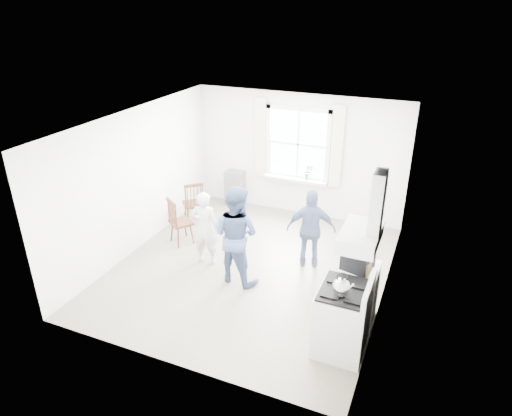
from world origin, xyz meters
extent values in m
cube|color=gray|center=(0.00, 0.00, -0.01)|extent=(4.62, 5.12, 0.02)
cube|color=silver|center=(0.00, 2.52, 1.30)|extent=(4.62, 0.04, 2.64)
cube|color=silver|center=(0.00, -2.52, 1.30)|extent=(4.62, 0.04, 2.64)
cube|color=silver|center=(-2.27, 0.00, 1.30)|extent=(0.04, 5.12, 2.64)
cube|color=silver|center=(2.27, 0.00, 1.30)|extent=(0.04, 5.12, 2.64)
cube|color=white|center=(0.00, 0.00, 2.61)|extent=(4.62, 5.12, 0.02)
cube|color=white|center=(0.00, 2.48, 1.55)|extent=(1.20, 0.02, 1.40)
cube|color=white|center=(0.00, 2.46, 2.29)|extent=(1.38, 0.09, 0.09)
cube|color=white|center=(0.00, 2.46, 0.81)|extent=(1.38, 0.09, 0.09)
cube|color=white|center=(-0.65, 2.46, 1.55)|extent=(0.09, 0.09, 1.58)
cube|color=white|center=(0.65, 2.46, 1.55)|extent=(0.09, 0.09, 1.58)
cube|color=white|center=(0.00, 2.38, 0.82)|extent=(1.38, 0.24, 0.06)
cube|color=beige|center=(-0.82, 2.44, 1.60)|extent=(0.24, 0.05, 1.70)
cube|color=beige|center=(0.82, 2.44, 1.60)|extent=(0.24, 0.05, 1.70)
cube|color=white|center=(2.02, -1.35, 1.74)|extent=(0.45, 0.76, 0.18)
cube|color=white|center=(2.17, -1.35, 2.21)|extent=(0.14, 0.30, 0.76)
cube|color=gray|center=(-1.40, 2.33, 0.40)|extent=(0.40, 0.30, 0.80)
cube|color=silver|center=(1.91, -1.35, 0.46)|extent=(0.65, 0.76, 0.92)
cube|color=black|center=(1.91, -1.35, 0.94)|extent=(0.61, 0.72, 0.03)
cube|color=silver|center=(2.20, -1.35, 1.02)|extent=(0.06, 0.76, 0.20)
cylinder|color=silver|center=(1.56, -1.35, 0.70)|extent=(0.02, 0.61, 0.02)
sphere|color=silver|center=(1.87, -1.47, 1.06)|extent=(0.22, 0.22, 0.22)
cylinder|color=silver|center=(1.87, -1.47, 0.99)|extent=(0.20, 0.20, 0.04)
torus|color=black|center=(1.87, -1.47, 1.19)|extent=(0.14, 0.07, 0.14)
cube|color=white|center=(1.98, -0.65, 0.45)|extent=(0.50, 0.55, 0.90)
cube|color=black|center=(1.93, -0.73, 0.99)|extent=(0.45, 0.43, 0.18)
cube|color=black|center=(1.93, -0.73, 1.16)|extent=(0.45, 0.43, 0.16)
cube|color=olive|center=(1.98, -0.79, 0.99)|extent=(0.29, 0.22, 0.17)
cube|color=#472117|center=(-1.80, 1.15, 0.43)|extent=(0.56, 0.55, 0.05)
cube|color=#472117|center=(-1.68, 1.02, 0.69)|extent=(0.33, 0.29, 0.52)
cylinder|color=#472117|center=(-1.80, 1.15, 0.21)|extent=(0.03, 0.03, 0.41)
cube|color=#472117|center=(-1.59, 0.34, 0.42)|extent=(0.54, 0.53, 0.05)
cube|color=#472117|center=(-1.69, 0.20, 0.68)|extent=(0.34, 0.26, 0.51)
cylinder|color=#472117|center=(-1.59, 0.34, 0.20)|extent=(0.03, 0.03, 0.40)
imported|color=silver|center=(-0.82, -0.11, 0.68)|extent=(0.57, 0.57, 1.36)
imported|color=#495D88|center=(-0.09, -0.39, 0.84)|extent=(0.94, 0.94, 1.68)
imported|color=navy|center=(0.91, 0.50, 0.71)|extent=(1.03, 1.03, 1.43)
imported|color=#2F6B38|center=(0.28, 2.36, 1.02)|extent=(0.21, 0.21, 0.34)
camera|label=1|loc=(2.73, -6.23, 4.36)|focal=32.00mm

